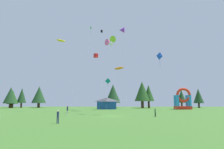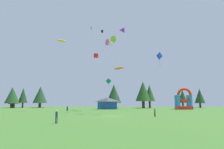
{
  "view_description": "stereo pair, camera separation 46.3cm",
  "coord_description": "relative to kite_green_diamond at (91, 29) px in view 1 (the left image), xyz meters",
  "views": [
    {
      "loc": [
        0.98,
        -38.75,
        2.96
      ],
      "look_at": [
        0.0,
        6.9,
        9.02
      ],
      "focal_mm": 31.59,
      "sensor_mm": 36.0,
      "label": 1
    },
    {
      "loc": [
        1.44,
        -38.74,
        2.96
      ],
      "look_at": [
        0.0,
        6.9,
        9.02
      ],
      "focal_mm": 31.59,
      "sensor_mm": 36.0,
      "label": 2
    }
  ],
  "objects": [
    {
      "name": "tree_row_0",
      "position": [
        -36.02,
        24.19,
        -18.93
      ],
      "size": [
        5.6,
        5.6,
        8.54
      ],
      "color": "#4C331E",
      "rests_on": "ground_plane"
    },
    {
      "name": "kite_yellow_parafoil",
      "position": [
        -9.43,
        1.54,
        -2.96
      ],
      "size": [
        6.94,
        1.92,
        21.71
      ],
      "color": "yellow",
      "rests_on": "ground_plane"
    },
    {
      "name": "tree_row_1",
      "position": [
        -35.18,
        24.35,
        -19.81
      ],
      "size": [
        4.48,
        4.48,
        7.0
      ],
      "color": "#4C331E",
      "rests_on": "ground_plane"
    },
    {
      "name": "tree_row_7",
      "position": [
        20.64,
        24.32,
        -18.13
      ],
      "size": [
        4.49,
        4.49,
        9.31
      ],
      "color": "#4C331E",
      "rests_on": "ground_plane"
    },
    {
      "name": "person_midfield",
      "position": [
        14.72,
        -18.92,
        -23.16
      ],
      "size": [
        0.38,
        0.38,
        1.55
      ],
      "rotation": [
        0.0,
        0.0,
        5.39
      ],
      "color": "black",
      "rests_on": "ground_plane"
    },
    {
      "name": "tree_row_2",
      "position": [
        -32.8,
        27.08,
        -18.97
      ],
      "size": [
        3.81,
        3.81,
        8.32
      ],
      "color": "#4C331E",
      "rests_on": "ground_plane"
    },
    {
      "name": "kite_black_box",
      "position": [
        2.62,
        6.47,
        1.48
      ],
      "size": [
        7.13,
        2.26,
        26.2
      ],
      "color": "black",
      "rests_on": "ground_plane"
    },
    {
      "name": "person_left_edge",
      "position": [
        -0.15,
        -30.39,
        -23.06
      ],
      "size": [
        0.39,
        0.39,
        1.73
      ],
      "rotation": [
        0.0,
        0.0,
        3.54
      ],
      "color": "navy",
      "rests_on": "ground_plane"
    },
    {
      "name": "tree_row_8",
      "position": [
        34.1,
        25.05,
        -19.41
      ],
      "size": [
        3.71,
        3.71,
        7.35
      ],
      "color": "#4C331E",
      "rests_on": "ground_plane"
    },
    {
      "name": "ground_plane",
      "position": [
        6.48,
        -17.58,
        -24.09
      ],
      "size": [
        120.0,
        120.0,
        0.0
      ],
      "primitive_type": "plane",
      "color": "#3D6B28"
    },
    {
      "name": "kite_red_box",
      "position": [
        2.05,
        -5.04,
        -9.22
      ],
      "size": [
        3.98,
        4.17,
        15.41
      ],
      "color": "red",
      "rests_on": "ground_plane"
    },
    {
      "name": "festival_tent",
      "position": [
        4.15,
        13.51,
        -22.07
      ],
      "size": [
        6.6,
        3.68,
        4.03
      ],
      "color": "#19478C",
      "rests_on": "ground_plane"
    },
    {
      "name": "kite_teal_diamond",
      "position": [
        4.79,
        6.83,
        -15.04
      ],
      "size": [
        3.44,
        2.79,
        9.75
      ],
      "color": "#0C7F7A",
      "rests_on": "ground_plane"
    },
    {
      "name": "kite_pink_delta",
      "position": [
        5.14,
        6.45,
        -2.18
      ],
      "size": [
        4.47,
        5.09,
        23.05
      ],
      "color": "#EA599E",
      "rests_on": "ground_plane"
    },
    {
      "name": "tree_row_5",
      "position": [
        6.31,
        27.08,
        -18.39
      ],
      "size": [
        4.22,
        4.22,
        8.83
      ],
      "color": "#4C331E",
      "rests_on": "ground_plane"
    },
    {
      "name": "person_near_camera",
      "position": [
        -2.6,
        -15.46,
        -22.99
      ],
      "size": [
        0.43,
        0.43,
        1.85
      ],
      "rotation": [
        0.0,
        0.0,
        5.21
      ],
      "color": "silver",
      "rests_on": "ground_plane"
    },
    {
      "name": "kite_blue_diamond",
      "position": [
        16.79,
        -15.19,
        -11.88
      ],
      "size": [
        3.18,
        1.49,
        12.86
      ],
      "color": "blue",
      "rests_on": "ground_plane"
    },
    {
      "name": "tree_row_4",
      "position": [
        6.1,
        26.44,
        -18.25
      ],
      "size": [
        6.24,
        6.24,
        9.73
      ],
      "color": "#4C331E",
      "rests_on": "ground_plane"
    },
    {
      "name": "kite_lime_delta",
      "position": [
        6.93,
        3.77,
        -2.12
      ],
      "size": [
        5.43,
        3.99,
        23.2
      ],
      "color": "#8CD826",
      "rests_on": "ground_plane"
    },
    {
      "name": "kite_white_diamond",
      "position": [
        6.18,
        -9.91,
        -7.58
      ],
      "size": [
        3.68,
        4.05,
        17.16
      ],
      "color": "white",
      "rests_on": "ground_plane"
    },
    {
      "name": "tree_row_3",
      "position": [
        -25.71,
        27.9,
        -18.63
      ],
      "size": [
        5.94,
        5.94,
        9.06
      ],
      "color": "#4C331E",
      "rests_on": "ground_plane"
    },
    {
      "name": "tree_row_6",
      "position": [
        17.98,
        23.81,
        -17.42
      ],
      "size": [
        6.27,
        6.27,
        10.71
      ],
      "color": "#4C331E",
      "rests_on": "ground_plane"
    },
    {
      "name": "tree_row_9",
      "position": [
        42.01,
        27.57,
        -19.19
      ],
      "size": [
        4.19,
        4.19,
        7.96
      ],
      "color": "#4C331E",
      "rests_on": "ground_plane"
    },
    {
      "name": "kite_purple_delta",
      "position": [
        8.87,
        -10.51,
        -4.22
      ],
      "size": [
        1.52,
        8.42,
        20.6
      ],
      "color": "purple",
      "rests_on": "ground_plane"
    },
    {
      "name": "kite_orange_parafoil",
      "position": [
        8.11,
        -14.11,
        -14.16
      ],
      "size": [
        3.27,
        1.36,
        10.38
      ],
      "color": "orange",
      "rests_on": "ground_plane"
    },
    {
      "name": "kite_green_diamond",
      "position": [
        0.0,
        0.0,
        0.0
      ],
      "size": [
        1.95,
        4.2,
        24.96
      ],
      "color": "green",
      "rests_on": "ground_plane"
    },
    {
      "name": "inflatable_red_slide",
      "position": [
        30.43,
        12.54,
        -21.31
      ],
      "size": [
        5.19,
        3.81,
        7.33
      ],
      "color": "red",
      "rests_on": "ground_plane"
    }
  ]
}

